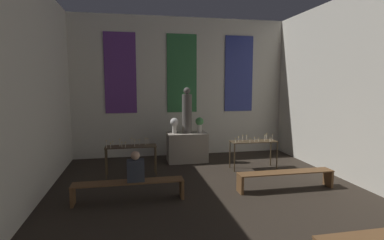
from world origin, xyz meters
The scene contains 10 objects.
wall_back centered at (0.00, 11.44, 2.38)m, with size 7.55×0.16×4.71m.
altar centered at (0.00, 10.42, 0.46)m, with size 1.25×0.73×0.93m.
statue centered at (0.00, 10.42, 1.60)m, with size 0.31×0.31×1.44m.
flower_vase_left centered at (-0.40, 10.42, 1.23)m, with size 0.26×0.26×0.48m.
flower_vase_right centered at (0.40, 10.42, 1.23)m, with size 0.26×0.26×0.48m.
candle_rack_left centered at (-1.76, 9.22, 0.72)m, with size 1.36×0.46×1.02m.
candle_rack_right centered at (1.75, 9.22, 0.71)m, with size 1.36×0.46×1.00m.
pew_back_left centered at (-1.80, 7.42, 0.33)m, with size 2.32×0.36×0.43m.
pew_back_right centered at (1.80, 7.42, 0.33)m, with size 2.32×0.36×0.43m.
person_seated centered at (-1.66, 7.42, 0.71)m, with size 0.36×0.24×0.65m.
Camera 1 is at (-1.70, 1.18, 2.47)m, focal length 28.00 mm.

